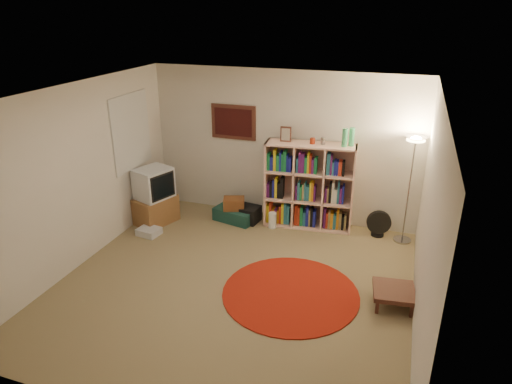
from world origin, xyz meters
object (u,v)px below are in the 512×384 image
at_px(suitcase, 236,214).
at_px(side_table, 394,292).
at_px(bookshelf, 308,187).
at_px(floor_lamp, 414,155).
at_px(tv_stand, 155,197).
at_px(floor_fan, 379,224).

relative_size(suitcase, side_table, 1.37).
height_order(bookshelf, floor_lamp, bookshelf).
bearing_deg(suitcase, tv_stand, -144.88).
xyz_separation_m(bookshelf, tv_stand, (-2.42, -0.70, -0.23)).
relative_size(floor_fan, suitcase, 0.57).
height_order(floor_lamp, tv_stand, floor_lamp).
relative_size(floor_fan, tv_stand, 0.45).
relative_size(floor_fan, side_table, 0.78).
height_order(floor_fan, suitcase, floor_fan).
relative_size(bookshelf, floor_fan, 3.93).
bearing_deg(floor_lamp, suitcase, -177.11).
distance_m(bookshelf, suitcase, 1.33).
distance_m(tv_stand, suitcase, 1.39).
bearing_deg(suitcase, floor_fan, 16.78).
xyz_separation_m(bookshelf, suitcase, (-1.19, -0.19, -0.58)).
bearing_deg(suitcase, bookshelf, 21.49).
bearing_deg(floor_fan, tv_stand, 179.58).
distance_m(floor_lamp, side_table, 2.13).
height_order(bookshelf, tv_stand, bookshelf).
relative_size(floor_lamp, tv_stand, 1.76).
relative_size(bookshelf, suitcase, 2.23).
relative_size(tv_stand, side_table, 1.73).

